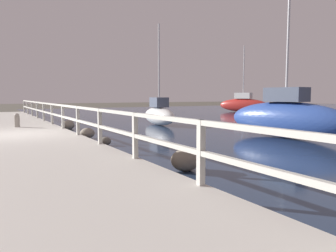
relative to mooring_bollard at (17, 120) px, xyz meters
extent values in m
plane|color=#4C473D|center=(-0.42, -2.93, -0.56)|extent=(120.00, 120.00, 0.00)
cube|color=beige|center=(-0.42, -2.93, -0.43)|extent=(4.27, 36.00, 0.26)
cube|color=beige|center=(1.62, -11.65, 0.20)|extent=(0.10, 0.10, 1.01)
cube|color=beige|center=(1.62, -9.16, 0.20)|extent=(0.10, 0.10, 1.01)
cube|color=beige|center=(1.62, -6.67, 0.20)|extent=(0.10, 0.10, 1.01)
cube|color=beige|center=(1.62, -4.17, 0.20)|extent=(0.10, 0.10, 1.01)
cube|color=beige|center=(1.62, -1.68, 0.20)|extent=(0.10, 0.10, 1.01)
cube|color=beige|center=(1.62, 0.81, 0.20)|extent=(0.10, 0.10, 1.01)
cube|color=beige|center=(1.62, 3.30, 0.20)|extent=(0.10, 0.10, 1.01)
cube|color=beige|center=(1.62, 5.79, 0.20)|extent=(0.10, 0.10, 1.01)
cube|color=beige|center=(1.62, 8.29, 0.20)|extent=(0.10, 0.10, 1.01)
cube|color=beige|center=(1.62, 10.78, 0.20)|extent=(0.10, 0.10, 1.01)
cube|color=beige|center=(1.62, 13.27, 0.20)|extent=(0.10, 0.10, 1.01)
cube|color=beige|center=(1.62, -2.93, 0.67)|extent=(0.09, 32.50, 0.08)
cube|color=beige|center=(1.62, -2.93, 0.20)|extent=(0.09, 32.50, 0.08)
ellipsoid|color=gray|center=(2.23, 0.26, -0.33)|extent=(0.62, 0.56, 0.46)
ellipsoid|color=slate|center=(2.32, 0.40, -0.36)|extent=(0.52, 0.47, 0.39)
ellipsoid|color=gray|center=(2.15, -3.40, -0.35)|extent=(0.55, 0.49, 0.41)
ellipsoid|color=#666056|center=(2.18, -5.45, -0.42)|extent=(0.38, 0.34, 0.28)
ellipsoid|color=slate|center=(2.51, -9.80, -0.32)|extent=(0.65, 0.58, 0.49)
cylinder|color=gray|center=(0.00, 0.00, -0.07)|extent=(0.23, 0.23, 0.46)
sphere|color=gray|center=(0.00, 0.00, 0.20)|extent=(0.20, 0.20, 0.20)
ellipsoid|color=#2D4C9E|center=(8.85, -6.99, 0.15)|extent=(1.91, 5.17, 1.39)
cube|color=#4C566B|center=(8.85, -6.99, 1.11)|extent=(1.04, 1.62, 0.54)
cylinder|color=silver|center=(8.85, -6.99, 3.13)|extent=(0.09, 0.09, 4.58)
ellipsoid|color=red|center=(21.60, 9.40, 0.11)|extent=(2.90, 5.16, 1.33)
cube|color=silver|center=(21.60, 9.40, 1.07)|extent=(1.28, 1.80, 0.59)
cylinder|color=silver|center=(21.60, 9.40, 3.40)|extent=(0.09, 0.09, 5.25)
ellipsoid|color=white|center=(7.20, 0.30, -0.06)|extent=(1.34, 3.63, 0.99)
cube|color=#4C566B|center=(7.20, 0.30, 0.71)|extent=(0.81, 1.19, 0.54)
cylinder|color=silver|center=(7.20, 0.30, 2.69)|extent=(0.09, 0.09, 4.51)
camera|label=1|loc=(-1.24, -15.70, 1.07)|focal=35.00mm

